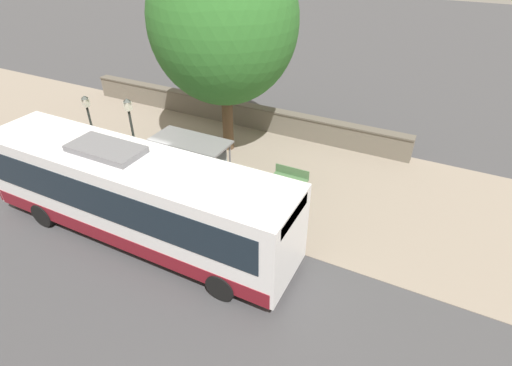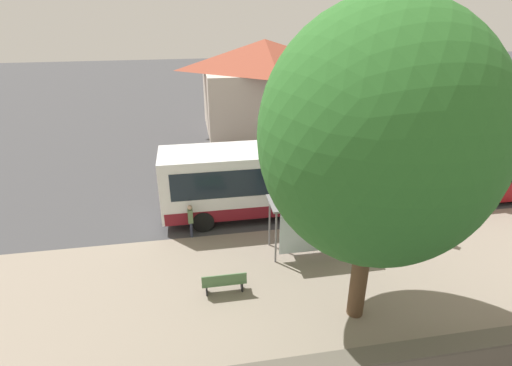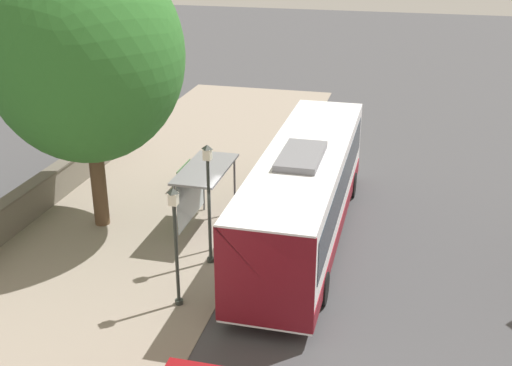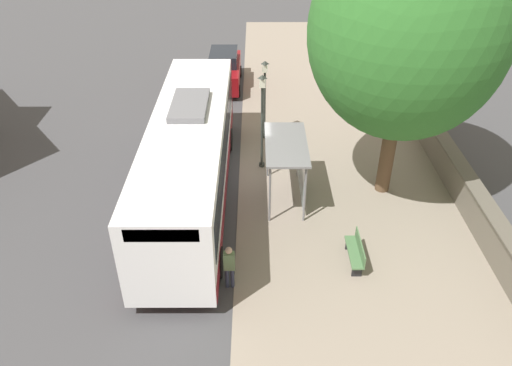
% 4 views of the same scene
% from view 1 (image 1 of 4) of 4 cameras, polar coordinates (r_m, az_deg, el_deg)
% --- Properties ---
extents(ground_plane, '(120.00, 120.00, 0.00)m').
position_cam_1_polar(ground_plane, '(17.94, -16.66, -2.12)').
color(ground_plane, '#424244').
rests_on(ground_plane, ground).
extents(sidewalk_plaza, '(9.00, 44.00, 0.02)m').
position_cam_1_polar(sidewalk_plaza, '(20.81, -8.63, 4.32)').
color(sidewalk_plaza, gray).
rests_on(sidewalk_plaza, ground).
extents(stone_wall, '(0.60, 20.00, 1.31)m').
position_cam_1_polar(stone_wall, '(23.57, -3.18, 10.04)').
color(stone_wall, '#6B6356').
rests_on(stone_wall, ground).
extents(bus, '(2.75, 12.14, 3.60)m').
position_cam_1_polar(bus, '(14.83, -17.01, -1.60)').
color(bus, white).
rests_on(bus, ground).
extents(bus_shelter, '(1.54, 3.32, 2.41)m').
position_cam_1_polar(bus_shelter, '(17.13, -8.97, 5.03)').
color(bus_shelter, slate).
rests_on(bus_shelter, ground).
extents(pedestrian, '(0.34, 0.22, 1.58)m').
position_cam_1_polar(pedestrian, '(14.21, 2.80, -6.47)').
color(pedestrian, '#2D3347').
rests_on(pedestrian, ground).
extents(bench, '(0.40, 1.60, 0.88)m').
position_cam_1_polar(bench, '(17.83, 5.01, 0.93)').
color(bench, '#4C7247').
rests_on(bench, ground).
extents(street_lamp_near, '(0.28, 0.28, 3.73)m').
position_cam_1_polar(street_lamp_near, '(19.54, -22.40, 7.35)').
color(street_lamp_near, '#2D332D').
rests_on(street_lamp_near, ground).
extents(street_lamp_far, '(0.28, 0.28, 4.12)m').
position_cam_1_polar(street_lamp_far, '(17.59, -17.10, 6.40)').
color(street_lamp_far, '#2D332D').
rests_on(street_lamp_far, ground).
extents(shade_tree, '(6.66, 6.66, 9.96)m').
position_cam_1_polar(shade_tree, '(18.91, -4.67, 21.94)').
color(shade_tree, brown).
rests_on(shade_tree, ground).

